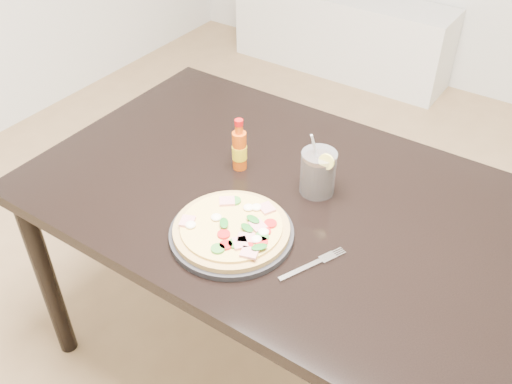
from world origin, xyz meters
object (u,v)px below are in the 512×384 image
Objects in this scene: hot_sauce_bottle at (239,149)px; fork at (314,264)px; dining_table at (279,215)px; pizza at (232,228)px; media_console at (340,33)px; cola_cup at (318,173)px; plate at (232,233)px.

fork is at bearing -30.43° from hot_sauce_bottle.
fork is (0.22, -0.19, 0.09)m from dining_table.
media_console is (-0.87, 2.35, -0.53)m from pizza.
media_console is (-0.71, 2.10, -0.56)m from hot_sauce_bottle.
dining_table is 0.22m from hot_sauce_bottle.
dining_table is 8.63× the size of hot_sauce_bottle.
hot_sauce_bottle is 0.24m from cola_cup.
hot_sauce_bottle is at bearing 168.94° from dining_table.
plate is 1.69× the size of cola_cup.
cola_cup reaches higher than plate.
media_console is (-0.86, 2.35, -0.51)m from plate.
dining_table is at bearing 88.01° from plate.
hot_sauce_bottle reaches higher than pizza.
plate is 0.30m from hot_sauce_bottle.
cola_cup reaches higher than hot_sauce_bottle.
cola_cup reaches higher than pizza.
media_console is at bearing 108.73° from hot_sauce_bottle.
media_console is (-0.87, 2.13, -0.42)m from dining_table.
pizza is 1.65× the size of fork.
media_console is (-0.95, 2.07, -0.56)m from cola_cup.
cola_cup is 0.29m from fork.
pizza reaches higher than dining_table.
hot_sauce_bottle reaches higher than fork.
pizza is at bearing 3.49° from plate.
cola_cup reaches higher than fork.
media_console is at bearing 114.71° from cola_cup.
cola_cup is (0.08, 0.06, 0.14)m from dining_table.
cola_cup is at bearing -65.29° from media_console.
cola_cup is at bearing 73.17° from pizza.
dining_table is 4.45× the size of plate.
pizza is at bearing -69.74° from media_console.
dining_table is 0.18m from cola_cup.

